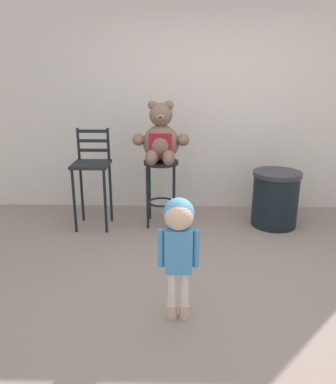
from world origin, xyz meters
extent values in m
plane|color=gray|center=(0.00, 0.00, 0.00)|extent=(24.00, 24.00, 0.00)
cube|color=beige|center=(0.00, 2.17, 1.91)|extent=(6.03, 0.30, 3.83)
cylinder|color=black|center=(-0.56, 1.39, 0.76)|extent=(0.40, 0.40, 0.04)
cylinder|color=black|center=(-0.71, 1.24, 0.37)|extent=(0.03, 0.03, 0.74)
cylinder|color=black|center=(-0.41, 1.24, 0.37)|extent=(0.03, 0.03, 0.74)
cylinder|color=black|center=(-0.71, 1.54, 0.37)|extent=(0.03, 0.03, 0.74)
cylinder|color=black|center=(-0.41, 1.54, 0.37)|extent=(0.03, 0.03, 0.74)
torus|color=black|center=(-0.56, 1.39, 0.27)|extent=(0.33, 0.33, 0.02)
sphere|color=brown|center=(-0.56, 1.39, 0.99)|extent=(0.41, 0.41, 0.41)
cube|color=maroon|center=(-0.56, 1.22, 1.00)|extent=(0.26, 0.03, 0.25)
sphere|color=brown|center=(-0.56, 1.39, 1.30)|extent=(0.26, 0.26, 0.26)
ellipsoid|color=#846658|center=(-0.56, 1.28, 1.29)|extent=(0.11, 0.08, 0.08)
sphere|color=black|center=(-0.56, 1.25, 1.29)|extent=(0.03, 0.03, 0.03)
sphere|color=brown|center=(-0.65, 1.39, 1.41)|extent=(0.10, 0.10, 0.10)
sphere|color=brown|center=(-0.47, 1.39, 1.41)|extent=(0.10, 0.10, 0.10)
ellipsoid|color=brown|center=(-0.81, 1.36, 1.03)|extent=(0.15, 0.23, 0.13)
ellipsoid|color=brown|center=(-0.31, 1.36, 1.03)|extent=(0.15, 0.23, 0.13)
ellipsoid|color=brown|center=(-0.65, 1.19, 0.86)|extent=(0.14, 0.35, 0.17)
ellipsoid|color=brown|center=(-0.47, 1.19, 0.86)|extent=(0.14, 0.35, 0.17)
cylinder|color=#CEA893|center=(-0.40, -0.47, 0.05)|extent=(0.08, 0.08, 0.11)
cylinder|color=beige|center=(-0.40, -0.47, 0.25)|extent=(0.06, 0.06, 0.28)
cylinder|color=#CEA893|center=(-0.31, -0.47, 0.05)|extent=(0.08, 0.08, 0.11)
cylinder|color=beige|center=(-0.31, -0.47, 0.25)|extent=(0.06, 0.06, 0.28)
cube|color=#438CC4|center=(-0.36, -0.47, 0.55)|extent=(0.19, 0.11, 0.33)
cylinder|color=#438CC4|center=(-0.48, -0.47, 0.57)|extent=(0.05, 0.05, 0.28)
cylinder|color=#438CC4|center=(-0.23, -0.47, 0.57)|extent=(0.05, 0.05, 0.28)
sphere|color=#D8B293|center=(-0.36, -0.47, 0.82)|extent=(0.20, 0.20, 0.20)
sphere|color=#4C8EBB|center=(-0.36, -0.45, 0.83)|extent=(0.22, 0.22, 0.22)
cylinder|color=black|center=(0.79, 1.38, 0.31)|extent=(0.53, 0.53, 0.61)
cylinder|color=#2D2D33|center=(0.79, 1.38, 0.64)|extent=(0.56, 0.56, 0.05)
cube|color=black|center=(-1.35, 1.28, 0.76)|extent=(0.41, 0.41, 0.03)
cylinder|color=black|center=(-1.53, 1.10, 0.37)|extent=(0.03, 0.03, 0.74)
cylinder|color=black|center=(-1.18, 1.10, 0.37)|extent=(0.03, 0.03, 0.74)
cylinder|color=black|center=(-1.53, 1.45, 0.37)|extent=(0.03, 0.03, 0.74)
cylinder|color=black|center=(-1.18, 1.45, 0.37)|extent=(0.03, 0.03, 0.74)
cylinder|color=black|center=(-1.53, 1.45, 0.96)|extent=(0.03, 0.03, 0.37)
cylinder|color=black|center=(-1.18, 1.45, 0.96)|extent=(0.03, 0.03, 0.37)
cube|color=black|center=(-1.35, 1.45, 0.89)|extent=(0.35, 0.02, 0.04)
cube|color=black|center=(-1.35, 1.45, 1.00)|extent=(0.35, 0.02, 0.04)
cube|color=black|center=(-1.35, 1.45, 1.11)|extent=(0.35, 0.02, 0.04)
camera|label=1|loc=(-0.36, -2.92, 1.76)|focal=35.61mm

